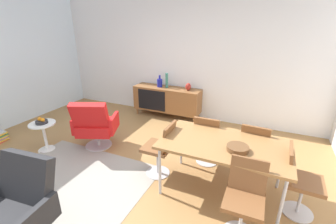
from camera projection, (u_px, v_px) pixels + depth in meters
ground_plane at (122, 170)px, 3.61m from camera, size 8.32×8.32×0.00m
wall_back at (183, 57)px, 5.29m from camera, size 6.80×0.12×2.80m
sideboard at (167, 99)px, 5.49m from camera, size 1.60×0.45×0.72m
vase_cobalt at (188, 87)px, 5.16m from camera, size 0.13×0.13×0.16m
vase_sculptural_dark at (167, 81)px, 5.33m from camera, size 0.06×0.06×0.34m
vase_ceramic_small at (160, 83)px, 5.43m from camera, size 0.12×0.12×0.28m
dining_table at (224, 146)px, 2.93m from camera, size 1.60×0.90×0.74m
wooden_bowl_on_table at (238, 148)px, 2.74m from camera, size 0.26×0.26×0.06m
dining_chair_far_end at (299, 179)px, 2.68m from camera, size 0.44×0.41×0.86m
dining_chair_front_right at (245, 197)px, 2.41m from camera, size 0.41×0.43×0.86m
dining_chair_back_right at (254, 147)px, 3.36m from camera, size 0.42×0.45×0.86m
dining_chair_back_left at (208, 138)px, 3.62m from camera, size 0.41×0.43×0.86m
dining_chair_near_window at (161, 147)px, 3.36m from camera, size 0.43×0.40×0.86m
lounge_chair_red at (95, 124)px, 4.10m from camera, size 0.86×0.83×0.95m
armchair_black_shell at (17, 206)px, 2.29m from camera, size 0.77×0.71×0.95m
side_table_round at (44, 133)px, 4.08m from camera, size 0.44×0.44×0.52m
fruit_bowl at (42, 121)px, 4.00m from camera, size 0.20×0.20×0.11m
area_rug at (71, 181)px, 3.37m from camera, size 2.20×1.70×0.01m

